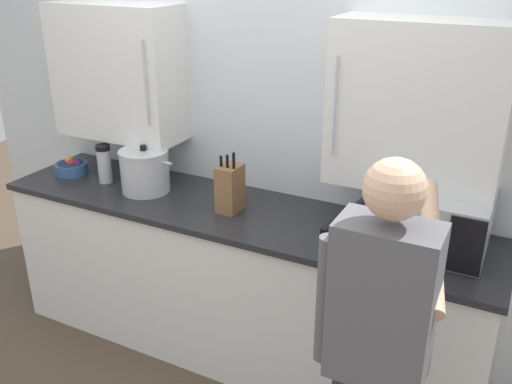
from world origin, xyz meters
TOP-DOWN VIEW (x-y plane):
  - back_wall_tiled at (0.00, 1.05)m, footprint 4.36×0.44m
  - counter_unit at (0.00, 0.74)m, footprint 2.85×0.66m
  - microwave_oven at (0.99, 0.77)m, footprint 0.60×0.77m
  - fruit_bowl at (-1.19, 0.73)m, footprint 0.20×0.20m
  - stock_pot at (-0.60, 0.72)m, footprint 0.38×0.29m
  - thermos_flask at (-0.90, 0.72)m, footprint 0.09×0.09m
  - knife_block at (-0.02, 0.71)m, footprint 0.11×0.15m
  - person_figure at (1.03, -0.09)m, footprint 0.44×0.65m

SIDE VIEW (x-z plane):
  - counter_unit at x=0.00m, z-range 0.00..0.95m
  - fruit_bowl at x=-1.19m, z-range 0.94..1.04m
  - person_figure at x=1.03m, z-range 0.17..1.85m
  - thermos_flask at x=-0.90m, z-range 0.95..1.19m
  - stock_pot at x=-0.60m, z-range 0.93..1.22m
  - knife_block at x=-0.02m, z-range 0.91..1.25m
  - microwave_oven at x=0.99m, z-range 0.95..1.23m
  - back_wall_tiled at x=0.00m, z-range 0.06..2.80m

